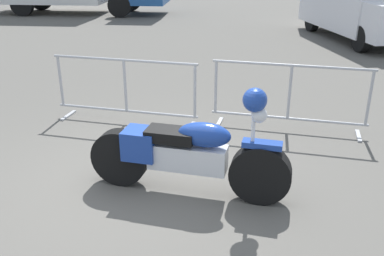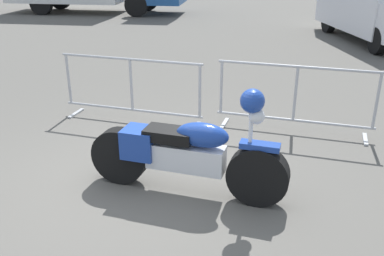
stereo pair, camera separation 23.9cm
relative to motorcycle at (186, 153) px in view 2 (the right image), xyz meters
The scene contains 4 objects.
ground_plane 0.78m from the motorcycle, behind, with size 120.00×120.00×0.00m, color #54514C.
motorcycle is the anchor object (origin of this frame).
crowd_barrier_near 2.42m from the motorcycle, 122.37° to the left, with size 2.40×0.70×1.07m.
crowd_barrier_far 2.43m from the motorcycle, 57.61° to the left, with size 2.40×0.70×1.07m.
Camera 2 is at (1.44, -4.34, 2.66)m, focal length 40.00 mm.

